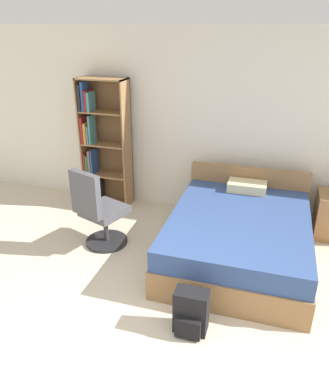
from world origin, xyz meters
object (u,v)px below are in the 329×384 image
bookshelf (100,145)px  bed (239,235)px  backpack_black (191,313)px  office_chair (99,212)px

bookshelf → bed: size_ratio=0.94×
bookshelf → backpack_black: bookshelf is taller
office_chair → bookshelf: bearing=113.5°
bookshelf → backpack_black: (1.95, -2.28, -0.74)m
office_chair → backpack_black: office_chair is taller
bookshelf → office_chair: bearing=-66.5°
office_chair → bed: bearing=9.3°
bed → backpack_black: 1.38m
bookshelf → bed: bearing=-22.8°
bed → office_chair: bearing=-170.7°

